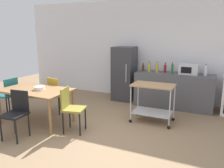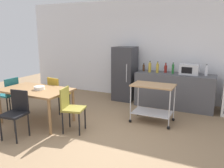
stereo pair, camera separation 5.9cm
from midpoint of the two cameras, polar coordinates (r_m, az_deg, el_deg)
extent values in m
plane|color=#8C7051|center=(4.32, -3.66, -13.95)|extent=(12.00, 12.00, 0.00)
cube|color=white|center=(6.85, 9.47, 8.45)|extent=(8.40, 0.12, 2.90)
cube|color=#4C4C51|center=(6.22, 15.54, -1.59)|extent=(2.00, 0.64, 0.90)
cube|color=olive|center=(5.17, -18.24, -1.44)|extent=(1.50, 0.90, 0.04)
cylinder|color=olive|center=(5.52, -25.99, -5.27)|extent=(0.06, 0.06, 0.71)
cylinder|color=olive|center=(4.56, -14.96, -8.05)|extent=(0.06, 0.06, 0.71)
cylinder|color=olive|center=(6.01, -20.21, -3.37)|extent=(0.06, 0.06, 0.71)
cylinder|color=olive|center=(5.14, -9.32, -5.40)|extent=(0.06, 0.06, 0.71)
cube|color=black|center=(4.58, -23.02, -7.03)|extent=(0.44, 0.44, 0.04)
cube|color=black|center=(4.64, -21.76, -3.81)|extent=(0.38, 0.07, 0.40)
cylinder|color=black|center=(4.66, -25.74, -10.15)|extent=(0.03, 0.03, 0.45)
cylinder|color=black|center=(4.44, -22.58, -11.00)|extent=(0.03, 0.03, 0.45)
cylinder|color=black|center=(4.89, -22.91, -8.85)|extent=(0.03, 0.03, 0.45)
cylinder|color=black|center=(4.67, -19.78, -9.56)|extent=(0.03, 0.03, 0.45)
cube|color=gold|center=(5.76, -12.74, -2.36)|extent=(0.47, 0.47, 0.04)
cube|color=gold|center=(5.60, -14.23, -0.56)|extent=(0.38, 0.10, 0.40)
cylinder|color=black|center=(5.82, -10.25, -4.62)|extent=(0.03, 0.03, 0.45)
cylinder|color=black|center=(6.06, -12.48, -4.02)|extent=(0.03, 0.03, 0.45)
cylinder|color=black|center=(5.60, -12.77, -5.42)|extent=(0.03, 0.03, 0.45)
cylinder|color=black|center=(5.85, -14.98, -4.75)|extent=(0.03, 0.03, 0.45)
cube|color=olive|center=(4.57, -9.19, -6.18)|extent=(0.48, 0.48, 0.04)
cube|color=olive|center=(4.57, -11.39, -3.37)|extent=(0.12, 0.38, 0.40)
cylinder|color=black|center=(4.45, -7.81, -10.03)|extent=(0.03, 0.03, 0.45)
cylinder|color=black|center=(4.75, -6.39, -8.51)|extent=(0.03, 0.03, 0.45)
cylinder|color=black|center=(4.57, -11.87, -9.56)|extent=(0.03, 0.03, 0.45)
cylinder|color=black|center=(4.86, -10.23, -8.11)|extent=(0.03, 0.03, 0.45)
cube|color=#1E666B|center=(6.07, -24.41, -2.45)|extent=(0.41, 0.41, 0.04)
cube|color=#1E666B|center=(5.88, -23.50, -0.61)|extent=(0.04, 0.38, 0.40)
cylinder|color=black|center=(6.36, -23.99, -4.04)|extent=(0.03, 0.03, 0.45)
cylinder|color=black|center=(6.11, -21.96, -4.52)|extent=(0.03, 0.03, 0.45)
cylinder|color=black|center=(5.90, -24.42, -5.33)|extent=(0.03, 0.03, 0.45)
cube|color=#333338|center=(6.64, 3.48, 2.60)|extent=(0.60, 0.60, 1.55)
cylinder|color=silver|center=(6.27, 3.93, 2.72)|extent=(0.02, 0.02, 0.50)
cube|color=#A37A51|center=(4.98, 10.63, -0.30)|extent=(0.90, 0.56, 0.03)
cube|color=silver|center=(5.15, 10.35, -6.98)|extent=(0.83, 0.52, 0.02)
cylinder|color=silver|center=(4.97, 4.99, -4.75)|extent=(0.02, 0.02, 0.76)
sphere|color=black|center=(5.11, 4.90, -9.19)|extent=(0.07, 0.07, 0.07)
cylinder|color=silver|center=(4.76, 14.55, -5.93)|extent=(0.02, 0.02, 0.76)
sphere|color=black|center=(4.90, 14.28, -10.53)|extent=(0.07, 0.07, 0.07)
cylinder|color=silver|center=(5.42, 6.87, -3.30)|extent=(0.02, 0.02, 0.76)
sphere|color=black|center=(5.55, 6.75, -7.43)|extent=(0.07, 0.07, 0.07)
cylinder|color=silver|center=(5.23, 15.63, -4.30)|extent=(0.02, 0.02, 0.76)
sphere|color=black|center=(5.36, 15.37, -8.55)|extent=(0.07, 0.07, 0.07)
cylinder|color=#4C2D19|center=(6.37, 8.19, 3.99)|extent=(0.06, 0.06, 0.17)
cylinder|color=#4C2D19|center=(6.35, 8.22, 4.93)|extent=(0.03, 0.03, 0.04)
cylinder|color=black|center=(6.35, 8.23, 5.16)|extent=(0.03, 0.03, 0.01)
cylinder|color=gold|center=(6.21, 9.70, 4.07)|extent=(0.08, 0.08, 0.25)
cylinder|color=gold|center=(6.19, 9.74, 5.37)|extent=(0.03, 0.03, 0.04)
cylinder|color=black|center=(6.19, 9.75, 5.59)|extent=(0.04, 0.04, 0.01)
cylinder|color=gold|center=(6.16, 11.57, 3.87)|extent=(0.07, 0.07, 0.24)
cylinder|color=gold|center=(6.14, 11.63, 5.18)|extent=(0.03, 0.03, 0.05)
cylinder|color=black|center=(6.14, 11.64, 5.46)|extent=(0.04, 0.04, 0.01)
cylinder|color=maroon|center=(6.26, 13.53, 3.67)|extent=(0.07, 0.07, 0.18)
cylinder|color=maroon|center=(6.24, 13.59, 4.79)|extent=(0.03, 0.03, 0.06)
cylinder|color=black|center=(6.23, 13.61, 5.13)|extent=(0.04, 0.04, 0.01)
cylinder|color=#1E6628|center=(6.11, 15.27, 3.61)|extent=(0.06, 0.06, 0.24)
cylinder|color=#1E6628|center=(6.09, 15.35, 4.91)|extent=(0.03, 0.03, 0.04)
cylinder|color=black|center=(6.08, 15.36, 5.15)|extent=(0.03, 0.03, 0.01)
cube|color=silver|center=(6.12, 19.04, 3.48)|extent=(0.46, 0.34, 0.26)
cube|color=black|center=(5.95, 18.46, 3.28)|extent=(0.25, 0.01, 0.16)
cylinder|color=silver|center=(6.06, 22.79, 2.91)|extent=(0.07, 0.07, 0.22)
cylinder|color=silver|center=(6.04, 22.90, 4.19)|extent=(0.03, 0.03, 0.05)
cylinder|color=black|center=(6.04, 22.92, 4.49)|extent=(0.04, 0.04, 0.01)
cylinder|color=white|center=(5.10, -17.40, -0.93)|extent=(0.22, 0.22, 0.07)
camera|label=1|loc=(0.03, -89.67, 0.07)|focal=36.53mm
camera|label=2|loc=(0.03, 90.33, -0.07)|focal=36.53mm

